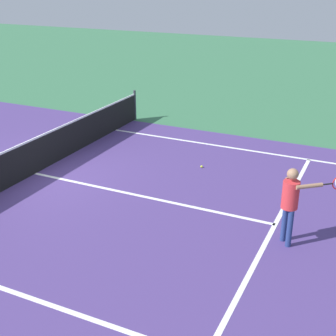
{
  "coord_description": "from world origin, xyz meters",
  "views": [
    {
      "loc": [
        -8.77,
        -8.03,
        4.91
      ],
      "look_at": [
        -0.32,
        -4.05,
        1.0
      ],
      "focal_mm": 49.95,
      "sensor_mm": 36.0,
      "label": 1
    }
  ],
  "objects": [
    {
      "name": "ground_plane",
      "position": [
        0.0,
        0.0,
        0.0
      ],
      "size": [
        60.0,
        60.0,
        0.0
      ],
      "primitive_type": "plane",
      "color": "#38724C"
    },
    {
      "name": "line_sideline_right",
      "position": [
        4.11,
        -5.95,
        0.0
      ],
      "size": [
        0.1,
        11.89,
        0.01
      ],
      "primitive_type": "cube",
      "color": "white",
      "rests_on": "ground_plane"
    },
    {
      "name": "court_surface_inbounds",
      "position": [
        0.0,
        0.0,
        0.0
      ],
      "size": [
        10.62,
        24.4,
        0.0
      ],
      "primitive_type": "cube",
      "color": "#4C387A",
      "rests_on": "ground_plane"
    },
    {
      "name": "line_center_service",
      "position": [
        0.0,
        -3.2,
        0.0
      ],
      "size": [
        0.1,
        6.4,
        0.01
      ],
      "primitive_type": "cube",
      "color": "white",
      "rests_on": "ground_plane"
    },
    {
      "name": "tennis_ball_mid_court",
      "position": [
        2.25,
        -3.85,
        0.03
      ],
      "size": [
        0.07,
        0.07,
        0.07
      ],
      "primitive_type": "sphere",
      "color": "#CCE033",
      "rests_on": "ground_plane"
    },
    {
      "name": "line_service_near",
      "position": [
        0.0,
        -6.4,
        0.0
      ],
      "size": [
        8.22,
        0.1,
        0.01
      ],
      "primitive_type": "cube",
      "color": "white",
      "rests_on": "ground_plane"
    },
    {
      "name": "player_near",
      "position": [
        -0.62,
        -6.77,
        0.98
      ],
      "size": [
        0.69,
        1.07,
        1.59
      ],
      "color": "navy",
      "rests_on": "ground_plane"
    },
    {
      "name": "net",
      "position": [
        0.0,
        0.0,
        0.49
      ],
      "size": [
        11.05,
        0.09,
        1.07
      ],
      "color": "#33383D",
      "rests_on": "ground_plane"
    }
  ]
}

